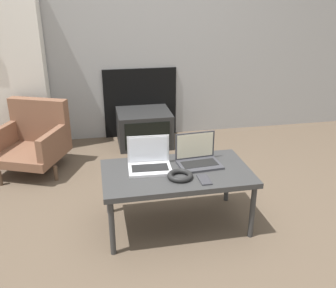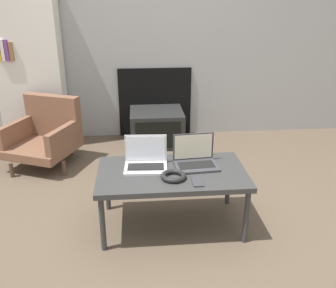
{
  "view_description": "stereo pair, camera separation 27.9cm",
  "coord_description": "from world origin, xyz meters",
  "px_view_note": "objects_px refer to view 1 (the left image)",
  "views": [
    {
      "loc": [
        -0.51,
        -2.13,
        1.56
      ],
      "look_at": [
        0.0,
        0.4,
        0.5
      ],
      "focal_mm": 40.0,
      "sensor_mm": 36.0,
      "label": 1
    },
    {
      "loc": [
        -0.23,
        -2.17,
        1.56
      ],
      "look_at": [
        0.0,
        0.4,
        0.5
      ],
      "focal_mm": 40.0,
      "sensor_mm": 36.0,
      "label": 2
    }
  ],
  "objects_px": {
    "laptop_left": "(149,161)",
    "phone": "(204,180)",
    "headphones": "(181,176)",
    "tv": "(144,128)",
    "armchair": "(34,138)",
    "laptop_right": "(198,157)"
  },
  "relations": [
    {
      "from": "laptop_left",
      "to": "phone",
      "type": "xyz_separation_m",
      "value": [
        0.32,
        -0.26,
        -0.04
      ]
    },
    {
      "from": "phone",
      "to": "armchair",
      "type": "xyz_separation_m",
      "value": [
        -1.25,
        1.35,
        -0.13
      ]
    },
    {
      "from": "laptop_right",
      "to": "armchair",
      "type": "bearing_deg",
      "value": 134.8
    },
    {
      "from": "laptop_right",
      "to": "armchair",
      "type": "height_order",
      "value": "laptop_right"
    },
    {
      "from": "headphones",
      "to": "phone",
      "type": "xyz_separation_m",
      "value": [
        0.14,
        -0.06,
        -0.01
      ]
    },
    {
      "from": "laptop_right",
      "to": "laptop_left",
      "type": "bearing_deg",
      "value": 175.47
    },
    {
      "from": "laptop_left",
      "to": "laptop_right",
      "type": "relative_size",
      "value": 0.99
    },
    {
      "from": "headphones",
      "to": "tv",
      "type": "relative_size",
      "value": 0.3
    },
    {
      "from": "laptop_left",
      "to": "tv",
      "type": "relative_size",
      "value": 0.54
    },
    {
      "from": "headphones",
      "to": "armchair",
      "type": "xyz_separation_m",
      "value": [
        -1.1,
        1.29,
        -0.14
      ]
    },
    {
      "from": "tv",
      "to": "armchair",
      "type": "height_order",
      "value": "armchair"
    },
    {
      "from": "headphones",
      "to": "phone",
      "type": "relative_size",
      "value": 1.18
    },
    {
      "from": "tv",
      "to": "laptop_left",
      "type": "bearing_deg",
      "value": -96.24
    },
    {
      "from": "laptop_left",
      "to": "tv",
      "type": "xyz_separation_m",
      "value": [
        0.16,
        1.49,
        -0.29
      ]
    },
    {
      "from": "phone",
      "to": "tv",
      "type": "height_order",
      "value": "phone"
    },
    {
      "from": "laptop_right",
      "to": "headphones",
      "type": "bearing_deg",
      "value": -135.21
    },
    {
      "from": "laptop_left",
      "to": "laptop_right",
      "type": "height_order",
      "value": "same"
    },
    {
      "from": "phone",
      "to": "armchair",
      "type": "relative_size",
      "value": 0.19
    },
    {
      "from": "armchair",
      "to": "tv",
      "type": "bearing_deg",
      "value": 42.94
    },
    {
      "from": "laptop_right",
      "to": "tv",
      "type": "relative_size",
      "value": 0.54
    },
    {
      "from": "laptop_left",
      "to": "phone",
      "type": "bearing_deg",
      "value": -35.38
    },
    {
      "from": "headphones",
      "to": "laptop_left",
      "type": "bearing_deg",
      "value": 131.65
    }
  ]
}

